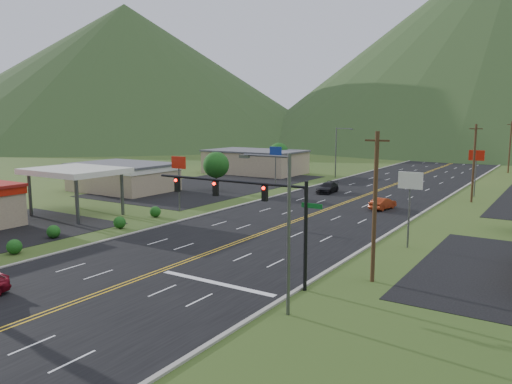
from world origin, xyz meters
The scene contains 18 objects.
traffic_signal centered at (6.48, 14.00, 5.33)m, with size 13.10×0.43×7.00m.
streetlight_east centered at (11.18, 10.00, 5.18)m, with size 3.28×0.25×9.00m.
streetlight_west centered at (-11.68, 70.00, 5.18)m, with size 3.28×0.25×9.00m.
gas_canopy centered at (-22.00, 22.00, 4.87)m, with size 10.00×8.00×5.30m.
building_west_mid centered at (-32.00, 38.00, 2.27)m, with size 14.40×10.40×4.10m.
building_west_far centered at (-28.00, 68.00, 2.26)m, with size 18.40×11.40×4.50m.
pole_sign_west_a centered at (-14.00, 30.00, 5.05)m, with size 2.00×0.18×6.40m.
pole_sign_west_b centered at (-14.00, 52.00, 5.05)m, with size 2.00×0.18×6.40m.
pole_sign_east_a centered at (13.00, 28.00, 5.05)m, with size 2.00×0.18×6.40m.
pole_sign_east_b centered at (13.00, 60.00, 5.05)m, with size 2.00×0.18×6.40m.
tree_west_a centered at (-20.00, 45.00, 3.89)m, with size 3.84×3.84×5.82m.
tree_west_b centered at (-25.00, 72.00, 3.89)m, with size 3.84×3.84×5.82m.
utility_pole_a centered at (13.50, 18.00, 5.13)m, with size 1.60×0.28×10.00m.
utility_pole_b centered at (13.50, 55.00, 5.13)m, with size 1.60×0.28×10.00m.
utility_pole_c centered at (13.50, 95.00, 5.13)m, with size 1.60×0.28×10.00m.
mountain_nw centered at (-148.49, 148.49, 30.00)m, with size 190.00×190.00×60.00m, color #26401D.
car_dark_mid centered at (-5.43, 52.28, 0.73)m, with size 2.06×5.06×1.47m, color black.
car_red_far centered at (5.56, 43.83, 0.69)m, with size 1.46×4.20×1.38m, color maroon.
Camera 1 is at (24.27, -13.23, 10.93)m, focal length 35.00 mm.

